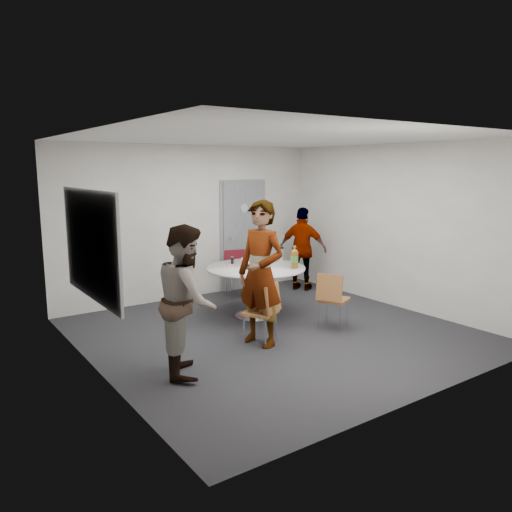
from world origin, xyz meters
TOP-DOWN VIEW (x-y plane):
  - floor at (0.00, 0.00)m, footprint 5.00×5.00m
  - ceiling at (0.00, 0.00)m, footprint 5.00×5.00m
  - wall_back at (0.00, 2.50)m, footprint 5.00×0.00m
  - wall_left at (-2.50, 0.00)m, footprint 0.00×5.00m
  - wall_right at (2.50, 0.00)m, footprint 0.00×5.00m
  - wall_front at (0.00, -2.50)m, footprint 5.00×0.00m
  - door at (1.10, 2.48)m, footprint 1.02×0.17m
  - whiteboard at (-2.46, 0.20)m, footprint 0.04×1.90m
  - table at (0.24, 0.77)m, footprint 1.52×1.52m
  - chair_near_left at (-0.38, -0.30)m, footprint 0.53×0.55m
  - chair_near_right at (0.75, -0.35)m, footprint 0.56×0.54m
  - chair_far at (0.65, 2.03)m, footprint 0.49×0.52m
  - person_main at (-0.44, -0.26)m, footprint 0.63×0.79m
  - person_left at (-1.65, -0.53)m, footprint 0.94×1.02m
  - person_right at (1.95, 1.72)m, footprint 0.82×0.99m

SIDE VIEW (x-z plane):
  - floor at x=0.00m, z-range 0.00..0.00m
  - chair_near_left at x=-0.38m, z-range 0.09..0.90m
  - chair_near_right at x=0.75m, z-range 0.09..0.92m
  - chair_far at x=0.65m, z-range 0.09..0.93m
  - table at x=0.24m, z-range 0.12..1.26m
  - person_right at x=1.95m, z-range 0.00..1.58m
  - person_left at x=-1.65m, z-range 0.00..1.70m
  - person_main at x=-0.44m, z-range 0.00..1.90m
  - door at x=1.10m, z-range -0.03..2.09m
  - wall_back at x=0.00m, z-range -1.15..3.85m
  - wall_left at x=-2.50m, z-range -1.15..3.85m
  - wall_right at x=2.50m, z-range -1.15..3.85m
  - wall_front at x=0.00m, z-range -1.15..3.85m
  - whiteboard at x=-2.46m, z-range 0.82..2.08m
  - ceiling at x=0.00m, z-range 2.70..2.70m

